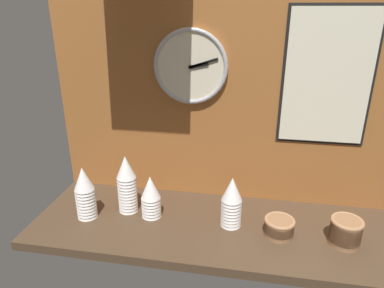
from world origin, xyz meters
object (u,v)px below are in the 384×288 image
Objects in this scene: cup_stack_center_left at (151,197)px; cup_stack_left at (127,184)px; cup_stack_far_left at (85,193)px; wall_clock at (191,67)px; bowl_stack_right at (279,226)px; cup_stack_center_right at (231,202)px; menu_board at (327,78)px; bowl_stack_far_right at (346,231)px.

cup_stack_center_left is 0.72× the size of cup_stack_left.
cup_stack_far_left is 0.73m from wall_clock.
bowl_stack_right is at bearing -32.73° from wall_clock.
bowl_stack_right is at bearing -6.06° from cup_stack_left.
wall_clock is at bearing 147.27° from bowl_stack_right.
cup_stack_left is 1.20× the size of cup_stack_center_right.
cup_stack_center_left is 0.34× the size of menu_board.
cup_stack_center_right is 0.65m from cup_stack_far_left.
cup_stack_left is at bearing -142.57° from wall_clock.
bowl_stack_right is (0.57, -0.05, -0.06)m from cup_stack_center_left.
bowl_stack_far_right is at bearing -5.73° from cup_stack_center_right.
cup_stack_center_left is at bearing 178.31° from cup_stack_center_right.
wall_clock reaches higher than cup_stack_far_left.
cup_stack_center_left is 0.57m from bowl_stack_right.
cup_stack_far_left is 1.11m from bowl_stack_far_right.
bowl_stack_right is 0.26m from bowl_stack_far_right.
cup_stack_left reaches higher than cup_stack_center_right.
cup_stack_center_left is at bearing 176.04° from bowl_stack_far_right.
bowl_stack_right is (0.20, -0.04, -0.07)m from cup_stack_center_right.
cup_stack_center_left is at bearing -122.02° from wall_clock.
bowl_stack_far_right is (0.82, -0.06, -0.04)m from cup_stack_center_left.
cup_stack_center_right is 0.94× the size of cup_stack_far_left.
cup_stack_left is 0.47× the size of menu_board.
bowl_stack_far_right is 0.94m from wall_clock.
bowl_stack_far_right is (0.46, -0.05, -0.06)m from cup_stack_center_right.
cup_stack_far_left reaches higher than bowl_stack_far_right.
bowl_stack_right is (0.85, 0.01, -0.08)m from cup_stack_far_left.
bowl_stack_far_right is 0.38× the size of wall_clock.
cup_stack_left is 0.70m from bowl_stack_right.
cup_stack_center_right is 0.47m from bowl_stack_far_right.
cup_stack_center_left is 1.58× the size of bowl_stack_far_right.
menu_board is (0.85, 0.21, 0.48)m from cup_stack_left.
cup_stack_left is at bearing 26.35° from cup_stack_far_left.
cup_stack_far_left is 0.86m from bowl_stack_right.
wall_clock reaches higher than cup_stack_center_left.
cup_stack_left is 0.83× the size of wall_clock.
cup_stack_far_left is 1.17m from menu_board.
menu_board is at bearing 0.86° from wall_clock.
bowl_stack_right is at bearing 177.70° from bowl_stack_far_right.
cup_stack_center_left is 0.87× the size of cup_stack_center_right.
menu_board is at bearing 33.85° from cup_stack_center_right.
cup_stack_left is (-0.12, 0.03, 0.04)m from cup_stack_center_left.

